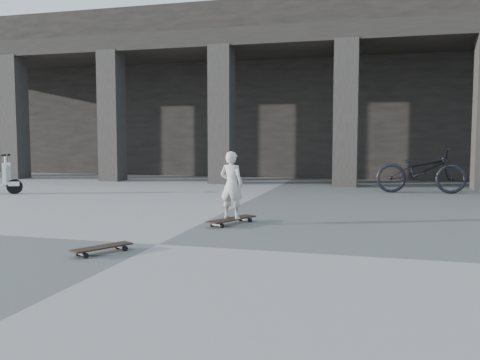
% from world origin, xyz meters
% --- Properties ---
extents(ground, '(90.00, 90.00, 0.00)m').
position_xyz_m(ground, '(0.00, 0.00, 0.00)').
color(ground, '#52524F').
rests_on(ground, ground).
extents(colonnade, '(28.00, 8.82, 6.00)m').
position_xyz_m(colonnade, '(-0.00, 13.77, 3.03)').
color(colonnade, black).
rests_on(colonnade, ground).
extents(longboard, '(0.60, 0.95, 0.09)m').
position_xyz_m(longboard, '(0.48, 1.66, 0.07)').
color(longboard, black).
rests_on(longboard, ground).
extents(skateboard_spare, '(0.51, 0.72, 0.09)m').
position_xyz_m(skateboard_spare, '(-0.41, -0.63, 0.07)').
color(skateboard_spare, black).
rests_on(skateboard_spare, ground).
extents(child, '(0.42, 0.32, 1.04)m').
position_xyz_m(child, '(0.48, 1.66, 0.61)').
color(child, beige).
rests_on(child, longboard).
extents(bicycle, '(2.13, 0.87, 1.10)m').
position_xyz_m(bicycle, '(3.66, 7.18, 0.55)').
color(bicycle, black).
rests_on(bicycle, ground).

